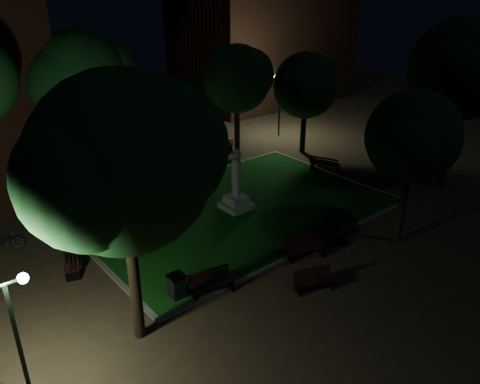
{
  "coord_description": "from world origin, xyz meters",
  "views": [
    {
      "loc": [
        -13.61,
        -14.84,
        10.67
      ],
      "look_at": [
        -0.56,
        1.0,
        1.5
      ],
      "focal_mm": 35.0,
      "sensor_mm": 36.0,
      "label": 1
    }
  ],
  "objects_px": {
    "bench_far_side": "(220,148)",
    "bench_near_right": "(305,247)",
    "bench_near_left": "(313,280)",
    "bicycle": "(2,241)",
    "bench_right_side": "(325,165)",
    "bench_left_side": "(73,262)",
    "monument": "(236,193)",
    "trash_bin": "(177,287)",
    "bench_west_near": "(211,283)"
  },
  "relations": [
    {
      "from": "bench_far_side",
      "to": "bench_near_right",
      "type": "bearing_deg",
      "value": 72.75
    },
    {
      "from": "bench_near_left",
      "to": "bicycle",
      "type": "relative_size",
      "value": 0.91
    },
    {
      "from": "bench_right_side",
      "to": "bench_left_side",
      "type": "bearing_deg",
      "value": 71.46
    },
    {
      "from": "bench_near_left",
      "to": "monument",
      "type": "bearing_deg",
      "value": 95.07
    },
    {
      "from": "bench_near_left",
      "to": "trash_bin",
      "type": "distance_m",
      "value": 5.14
    },
    {
      "from": "monument",
      "to": "bench_far_side",
      "type": "relative_size",
      "value": 1.71
    },
    {
      "from": "bench_left_side",
      "to": "trash_bin",
      "type": "distance_m",
      "value": 4.76
    },
    {
      "from": "bench_west_near",
      "to": "bench_left_side",
      "type": "bearing_deg",
      "value": 136.12
    },
    {
      "from": "bench_right_side",
      "to": "trash_bin",
      "type": "relative_size",
      "value": 1.93
    },
    {
      "from": "bench_near_left",
      "to": "bench_left_side",
      "type": "bearing_deg",
      "value": 154.07
    },
    {
      "from": "bench_near_left",
      "to": "bench_right_side",
      "type": "height_order",
      "value": "bench_right_side"
    },
    {
      "from": "bench_near_right",
      "to": "bench_right_side",
      "type": "distance_m",
      "value": 10.15
    },
    {
      "from": "bench_left_side",
      "to": "bicycle",
      "type": "distance_m",
      "value": 3.89
    },
    {
      "from": "monument",
      "to": "bench_west_near",
      "type": "height_order",
      "value": "monument"
    },
    {
      "from": "bench_near_left",
      "to": "bicycle",
      "type": "xyz_separation_m",
      "value": [
        -8.33,
        10.47,
        0.07
      ]
    },
    {
      "from": "monument",
      "to": "bench_right_side",
      "type": "bearing_deg",
      "value": 5.0
    },
    {
      "from": "bench_near_left",
      "to": "bench_near_right",
      "type": "distance_m",
      "value": 2.32
    },
    {
      "from": "bench_near_left",
      "to": "bench_far_side",
      "type": "height_order",
      "value": "bench_far_side"
    },
    {
      "from": "bench_near_right",
      "to": "bench_west_near",
      "type": "height_order",
      "value": "bench_near_right"
    },
    {
      "from": "monument",
      "to": "bench_west_near",
      "type": "distance_m",
      "value": 7.17
    },
    {
      "from": "monument",
      "to": "bench_right_side",
      "type": "distance_m",
      "value": 7.61
    },
    {
      "from": "monument",
      "to": "bench_far_side",
      "type": "distance_m",
      "value": 8.53
    },
    {
      "from": "bench_far_side",
      "to": "bicycle",
      "type": "relative_size",
      "value": 1.06
    },
    {
      "from": "monument",
      "to": "bench_west_near",
      "type": "xyz_separation_m",
      "value": [
        -5.19,
        -4.93,
        -0.52
      ]
    },
    {
      "from": "bench_near_left",
      "to": "bench_far_side",
      "type": "bearing_deg",
      "value": 86.59
    },
    {
      "from": "trash_bin",
      "to": "bicycle",
      "type": "relative_size",
      "value": 0.57
    },
    {
      "from": "bench_near_right",
      "to": "trash_bin",
      "type": "height_order",
      "value": "trash_bin"
    },
    {
      "from": "bench_near_right",
      "to": "bench_right_side",
      "type": "bearing_deg",
      "value": 58.17
    },
    {
      "from": "bench_near_right",
      "to": "monument",
      "type": "bearing_deg",
      "value": 105.38
    },
    {
      "from": "monument",
      "to": "bench_left_side",
      "type": "distance_m",
      "value": 8.62
    },
    {
      "from": "monument",
      "to": "trash_bin",
      "type": "distance_m",
      "value": 7.73
    },
    {
      "from": "bench_west_near",
      "to": "bench_left_side",
      "type": "relative_size",
      "value": 1.02
    },
    {
      "from": "bench_near_right",
      "to": "trash_bin",
      "type": "distance_m",
      "value": 5.85
    },
    {
      "from": "bench_near_left",
      "to": "bench_west_near",
      "type": "height_order",
      "value": "bench_west_near"
    },
    {
      "from": "bicycle",
      "to": "bench_far_side",
      "type": "bearing_deg",
      "value": -60.6
    },
    {
      "from": "bench_near_left",
      "to": "trash_bin",
      "type": "height_order",
      "value": "trash_bin"
    },
    {
      "from": "bench_far_side",
      "to": "monument",
      "type": "bearing_deg",
      "value": 62.86
    },
    {
      "from": "monument",
      "to": "trash_bin",
      "type": "relative_size",
      "value": 3.21
    },
    {
      "from": "trash_bin",
      "to": "bench_right_side",
      "type": "bearing_deg",
      "value": 19.9
    },
    {
      "from": "bench_near_left",
      "to": "bench_right_side",
      "type": "bearing_deg",
      "value": 60.19
    },
    {
      "from": "trash_bin",
      "to": "bench_far_side",
      "type": "bearing_deg",
      "value": 46.97
    },
    {
      "from": "bench_far_side",
      "to": "trash_bin",
      "type": "height_order",
      "value": "bench_far_side"
    },
    {
      "from": "bench_right_side",
      "to": "bicycle",
      "type": "xyz_separation_m",
      "value": [
        -17.94,
        2.62,
        -0.01
      ]
    },
    {
      "from": "monument",
      "to": "bicycle",
      "type": "bearing_deg",
      "value": 162.45
    },
    {
      "from": "bench_west_near",
      "to": "trash_bin",
      "type": "distance_m",
      "value": 1.29
    },
    {
      "from": "bench_near_left",
      "to": "trash_bin",
      "type": "bearing_deg",
      "value": 167.83
    },
    {
      "from": "bench_near_left",
      "to": "bench_right_side",
      "type": "relative_size",
      "value": 0.83
    },
    {
      "from": "bench_near_left",
      "to": "bicycle",
      "type": "height_order",
      "value": "bicycle"
    },
    {
      "from": "bench_right_side",
      "to": "bench_far_side",
      "type": "relative_size",
      "value": 1.03
    },
    {
      "from": "bench_near_right",
      "to": "bicycle",
      "type": "xyz_separation_m",
      "value": [
        -9.79,
        8.67,
        0.02
      ]
    }
  ]
}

